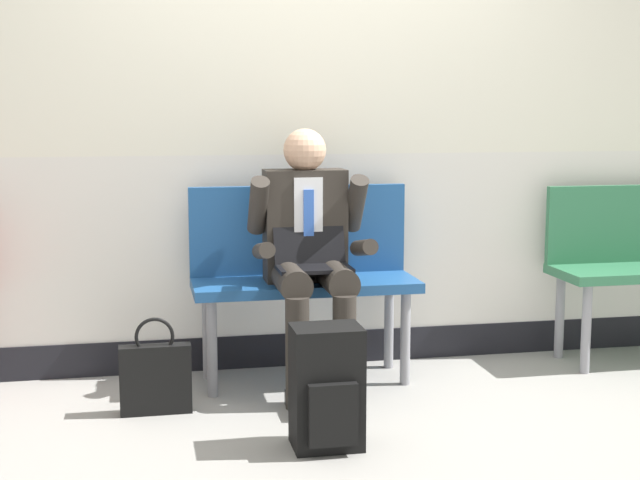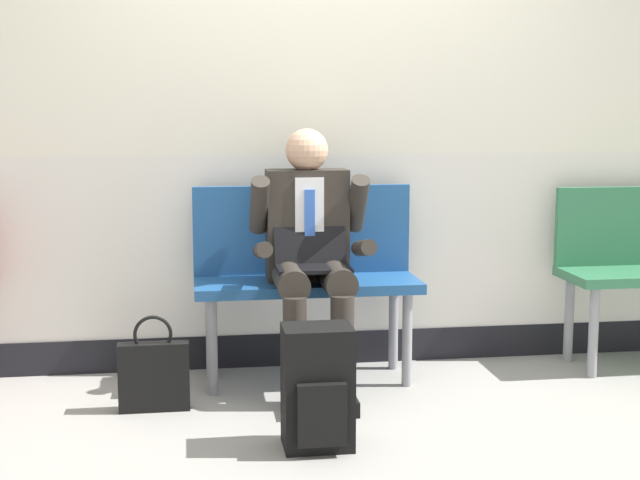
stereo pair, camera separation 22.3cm
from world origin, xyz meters
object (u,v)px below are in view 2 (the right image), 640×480
bench_with_person (305,266)px  backpack (318,389)px  person_seated (310,251)px  handbag (154,374)px

bench_with_person → backpack: (-0.08, -0.97, -0.33)m
person_seated → handbag: size_ratio=2.86×
person_seated → handbag: 0.94m
backpack → handbag: bearing=140.5°
backpack → handbag: backpack is taller
bench_with_person → handbag: (-0.75, -0.42, -0.41)m
person_seated → handbag: person_seated is taller
person_seated → backpack: bearing=-95.7°
backpack → bench_with_person: bearing=85.5°
bench_with_person → backpack: size_ratio=2.22×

